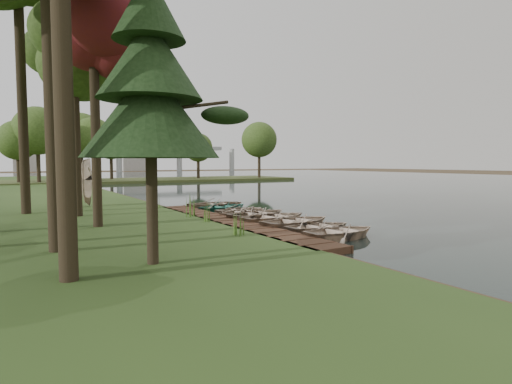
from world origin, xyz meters
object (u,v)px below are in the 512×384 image
rowboat_0 (342,230)px  rowboat_2 (298,220)px  stored_rowboat (89,201)px  rowboat_1 (320,225)px  pine_tree (150,83)px  boardwalk (228,223)px

rowboat_0 → rowboat_2: (0.05, 3.12, 0.04)m
rowboat_2 → stored_rowboat: bearing=21.0°
rowboat_1 → rowboat_2: bearing=2.8°
rowboat_1 → stored_rowboat: size_ratio=1.05×
stored_rowboat → rowboat_0: bearing=-159.3°
pine_tree → rowboat_1: bearing=19.8°
rowboat_0 → rowboat_2: 3.12m
rowboat_1 → rowboat_2: (-0.07, 1.52, 0.06)m
boardwalk → stored_rowboat: stored_rowboat is taller
boardwalk → rowboat_2: size_ratio=4.13×
boardwalk → rowboat_0: size_ratio=4.61×
stored_rowboat → pine_tree: size_ratio=0.38×
rowboat_0 → rowboat_1: rowboat_0 is taller
stored_rowboat → pine_tree: bearing=173.4°
boardwalk → stored_rowboat: (-4.78, 10.73, 0.47)m
rowboat_2 → pine_tree: pine_tree is taller
boardwalk → rowboat_2: 3.52m
pine_tree → rowboat_2: bearing=28.6°
rowboat_2 → rowboat_0: bearing=171.3°
rowboat_0 → stored_rowboat: stored_rowboat is taller
rowboat_0 → stored_rowboat: 17.85m
rowboat_2 → rowboat_1: bearing=174.8°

